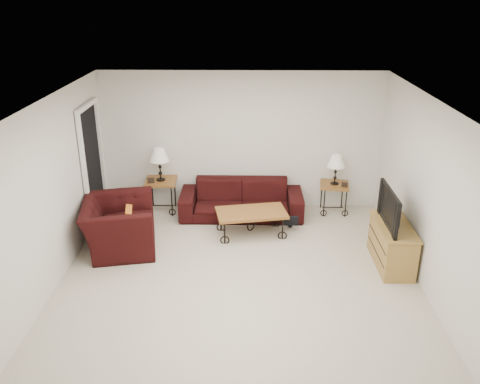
# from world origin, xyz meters

# --- Properties ---
(ground) EXTENTS (5.00, 5.00, 0.00)m
(ground) POSITION_xyz_m (0.00, 0.00, 0.00)
(ground) COLOR beige
(ground) RESTS_ON ground
(wall_back) EXTENTS (5.00, 0.02, 2.50)m
(wall_back) POSITION_xyz_m (0.00, 2.50, 1.25)
(wall_back) COLOR silver
(wall_back) RESTS_ON ground
(wall_front) EXTENTS (5.00, 0.02, 2.50)m
(wall_front) POSITION_xyz_m (0.00, -2.50, 1.25)
(wall_front) COLOR silver
(wall_front) RESTS_ON ground
(wall_left) EXTENTS (0.02, 5.00, 2.50)m
(wall_left) POSITION_xyz_m (-2.50, 0.00, 1.25)
(wall_left) COLOR silver
(wall_left) RESTS_ON ground
(wall_right) EXTENTS (0.02, 5.00, 2.50)m
(wall_right) POSITION_xyz_m (2.50, 0.00, 1.25)
(wall_right) COLOR silver
(wall_right) RESTS_ON ground
(ceiling) EXTENTS (5.00, 5.00, 0.00)m
(ceiling) POSITION_xyz_m (0.00, 0.00, 2.50)
(ceiling) COLOR white
(ceiling) RESTS_ON wall_back
(doorway) EXTENTS (0.08, 0.94, 2.04)m
(doorway) POSITION_xyz_m (-2.47, 1.65, 1.02)
(doorway) COLOR black
(doorway) RESTS_ON ground
(sofa) EXTENTS (2.16, 0.85, 0.63)m
(sofa) POSITION_xyz_m (0.00, 2.02, 0.32)
(sofa) COLOR black
(sofa) RESTS_ON ground
(side_table_left) EXTENTS (0.58, 0.58, 0.60)m
(side_table_left) POSITION_xyz_m (-1.45, 2.20, 0.30)
(side_table_left) COLOR brown
(side_table_left) RESTS_ON ground
(side_table_right) EXTENTS (0.57, 0.57, 0.55)m
(side_table_right) POSITION_xyz_m (1.67, 2.20, 0.28)
(side_table_right) COLOR brown
(side_table_right) RESTS_ON ground
(lamp_left) EXTENTS (0.36, 0.36, 0.60)m
(lamp_left) POSITION_xyz_m (-1.45, 2.20, 0.91)
(lamp_left) COLOR black
(lamp_left) RESTS_ON side_table_left
(lamp_right) EXTENTS (0.35, 0.35, 0.55)m
(lamp_right) POSITION_xyz_m (1.67, 2.20, 0.83)
(lamp_right) COLOR black
(lamp_right) RESTS_ON side_table_right
(photo_frame_left) EXTENTS (0.12, 0.04, 0.10)m
(photo_frame_left) POSITION_xyz_m (-1.60, 2.05, 0.65)
(photo_frame_left) COLOR black
(photo_frame_left) RESTS_ON side_table_left
(photo_frame_right) EXTENTS (0.11, 0.05, 0.09)m
(photo_frame_right) POSITION_xyz_m (1.82, 2.05, 0.60)
(photo_frame_right) COLOR black
(photo_frame_right) RESTS_ON side_table_right
(coffee_table) EXTENTS (1.22, 0.81, 0.42)m
(coffee_table) POSITION_xyz_m (0.17, 1.27, 0.21)
(coffee_table) COLOR brown
(coffee_table) RESTS_ON ground
(armchair) EXTENTS (1.26, 1.38, 0.78)m
(armchair) POSITION_xyz_m (-1.88, 0.78, 0.39)
(armchair) COLOR black
(armchair) RESTS_ON ground
(throw_pillow) EXTENTS (0.16, 0.37, 0.35)m
(throw_pillow) POSITION_xyz_m (-1.72, 0.73, 0.52)
(throw_pillow) COLOR #BA6517
(throw_pillow) RESTS_ON armchair
(tv_stand) EXTENTS (0.44, 1.07, 0.64)m
(tv_stand) POSITION_xyz_m (2.23, 0.36, 0.32)
(tv_stand) COLOR olive
(tv_stand) RESTS_ON ground
(television) EXTENTS (0.13, 0.95, 0.55)m
(television) POSITION_xyz_m (2.21, 0.36, 0.91)
(television) COLOR black
(television) RESTS_ON tv_stand
(backpack) EXTENTS (0.44, 0.39, 0.47)m
(backpack) POSITION_xyz_m (0.84, 1.54, 0.24)
(backpack) COLOR black
(backpack) RESTS_ON ground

